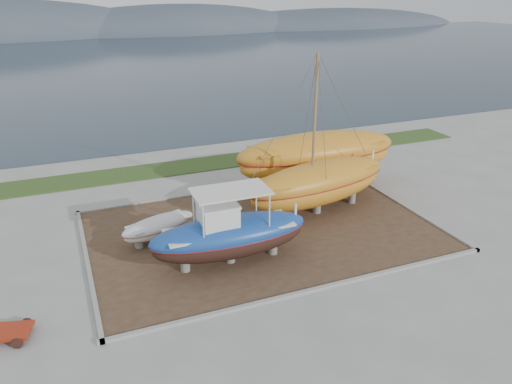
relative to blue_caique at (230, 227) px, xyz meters
name	(u,v)px	position (x,y,z in m)	size (l,w,h in m)	color
ground	(295,267)	(2.71, -1.57, -1.91)	(140.00, 140.00, 0.00)	gray
dirt_patch	(263,231)	(2.71, 2.43, -1.88)	(18.00, 12.00, 0.06)	#422D1E
curb_frame	(263,230)	(2.71, 2.43, -1.83)	(18.60, 12.60, 0.15)	gray
grass_strip	(202,164)	(2.71, 13.93, -1.87)	(44.00, 3.00, 0.08)	#284219
sea	(109,63)	(2.71, 68.43, -1.91)	(260.00, 100.00, 0.04)	#1C2A38
mountain_ridge	(82,34)	(2.71, 123.43, -1.91)	(200.00, 36.00, 20.00)	#333D49
blue_caique	(230,227)	(0.00, 0.00, 0.00)	(7.68, 2.40, 3.70)	#174192
white_dinghy	(159,229)	(-2.67, 3.49, -1.23)	(4.11, 1.54, 1.23)	silver
orange_sailboat	(321,137)	(6.53, 3.32, 2.72)	(9.33, 2.75, 9.13)	#BF791D
orange_bare_hull	(317,161)	(8.34, 6.76, -0.05)	(10.97, 3.29, 3.60)	#BF791D
red_trailer	(7,334)	(-9.68, -2.02, -1.72)	(2.66, 1.33, 0.38)	#9D2811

